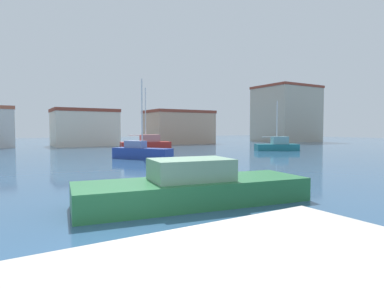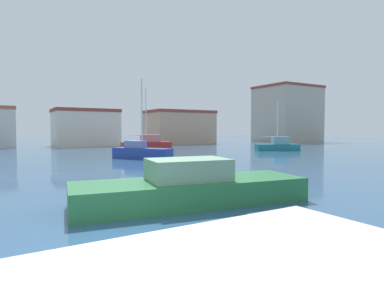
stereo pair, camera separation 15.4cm
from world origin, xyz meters
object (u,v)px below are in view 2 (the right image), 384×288
object	(u,v)px
sailboat_teal_center_channel	(278,145)
sailboat_blue_inner_mooring	(141,152)
motorboat_green_near_pier	(191,188)
sailboat_red_far_right	(147,144)

from	to	relation	value
sailboat_teal_center_channel	sailboat_blue_inner_mooring	distance (m)	18.82
sailboat_blue_inner_mooring	motorboat_green_near_pier	size ratio (longest dim) A/B	0.83
sailboat_teal_center_channel	motorboat_green_near_pier	distance (m)	30.20
sailboat_blue_inner_mooring	motorboat_green_near_pier	xyz separation A→B (m)	(-4.92, -17.08, -0.05)
sailboat_blue_inner_mooring	motorboat_green_near_pier	world-z (taller)	sailboat_blue_inner_mooring
sailboat_red_far_right	sailboat_teal_center_channel	size ratio (longest dim) A/B	1.32
sailboat_red_far_right	sailboat_blue_inner_mooring	size ratio (longest dim) A/B	1.14
sailboat_teal_center_channel	sailboat_blue_inner_mooring	bearing A→B (deg)	-174.88
sailboat_red_far_right	motorboat_green_near_pier	bearing A→B (deg)	-109.95
sailboat_red_far_right	sailboat_blue_inner_mooring	world-z (taller)	sailboat_red_far_right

